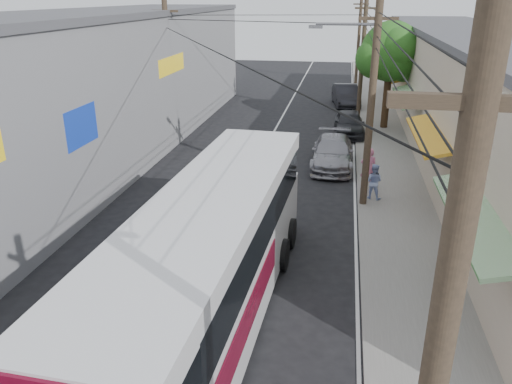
# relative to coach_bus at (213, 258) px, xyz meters

# --- Properties ---
(sidewalk) EXTENTS (3.00, 80.00, 0.12)m
(sidewalk) POSITION_rel_coach_bus_xyz_m (5.30, 15.48, -1.80)
(sidewalk) COLOR slate
(sidewalk) RESTS_ON ground
(building_right) EXTENTS (7.09, 40.00, 6.25)m
(building_right) POSITION_rel_coach_bus_xyz_m (9.78, 17.48, 1.30)
(building_right) COLOR #B4A48F
(building_right) RESTS_ON ground
(building_left) EXTENTS (7.20, 36.00, 7.25)m
(building_left) POSITION_rel_coach_bus_xyz_m (-9.70, 13.47, 1.80)
(building_left) COLOR gray
(building_left) RESTS_ON ground
(utility_poles) EXTENTS (11.80, 45.28, 8.00)m
(utility_poles) POSITION_rel_coach_bus_xyz_m (1.92, 15.80, 2.27)
(utility_poles) COLOR #473828
(utility_poles) RESTS_ON ground
(street_tree) EXTENTS (4.40, 4.00, 6.60)m
(street_tree) POSITION_rel_coach_bus_xyz_m (5.67, 21.49, 2.82)
(street_tree) COLOR #3F2B19
(street_tree) RESTS_ON ground
(coach_bus) EXTENTS (3.29, 12.54, 3.58)m
(coach_bus) POSITION_rel_coach_bus_xyz_m (0.00, 0.00, 0.00)
(coach_bus) COLOR silver
(coach_bus) RESTS_ON ground
(jeepney) EXTENTS (2.67, 5.25, 1.42)m
(jeepney) POSITION_rel_coach_bus_xyz_m (-2.60, 0.45, -1.14)
(jeepney) COLOR silver
(jeepney) RESTS_ON ground
(parked_suv) EXTENTS (2.02, 4.94, 1.43)m
(parked_suv) POSITION_rel_coach_bus_xyz_m (2.60, 13.37, -1.14)
(parked_suv) COLOR gray
(parked_suv) RESTS_ON ground
(parked_car_mid) EXTENTS (1.91, 4.38, 1.47)m
(parked_car_mid) POSITION_rel_coach_bus_xyz_m (3.40, 19.52, -1.12)
(parked_car_mid) COLOR #28292D
(parked_car_mid) RESTS_ON ground
(parked_car_far) EXTENTS (2.34, 5.04, 1.60)m
(parked_car_far) POSITION_rel_coach_bus_xyz_m (3.11, 28.25, -1.06)
(parked_car_far) COLOR black
(parked_car_far) RESTS_ON ground
(pedestrian_near) EXTENTS (0.70, 0.48, 1.87)m
(pedestrian_near) POSITION_rel_coach_bus_xyz_m (4.20, 10.07, -0.80)
(pedestrian_near) COLOR pink
(pedestrian_near) RESTS_ON sidewalk
(pedestrian_far) EXTENTS (0.86, 0.75, 1.49)m
(pedestrian_far) POSITION_rel_coach_bus_xyz_m (4.39, 9.08, -0.99)
(pedestrian_far) COLOR #9CAFE3
(pedestrian_far) RESTS_ON sidewalk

